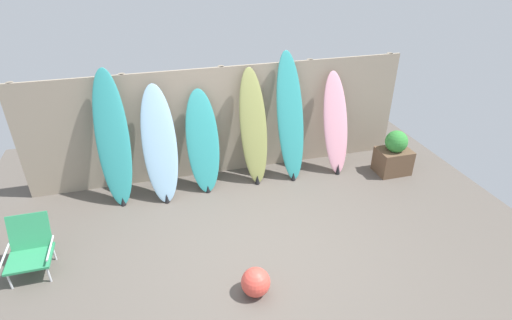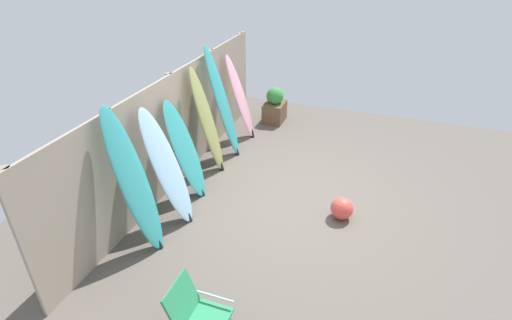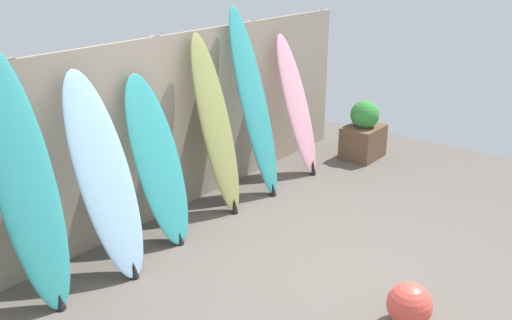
% 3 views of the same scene
% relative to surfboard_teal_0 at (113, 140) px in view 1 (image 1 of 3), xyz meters
% --- Properties ---
extents(ground, '(7.68, 7.68, 0.00)m').
position_rel_surfboard_teal_0_xyz_m(ground, '(1.68, -1.64, -0.97)').
color(ground, '#5B544C').
extents(fence_back, '(6.08, 0.11, 1.80)m').
position_rel_surfboard_teal_0_xyz_m(fence_back, '(1.68, 0.37, -0.07)').
color(fence_back, gray).
rests_on(fence_back, ground).
extents(surfboard_teal_0, '(0.48, 0.58, 1.96)m').
position_rel_surfboard_teal_0_xyz_m(surfboard_teal_0, '(0.00, 0.00, 0.00)').
color(surfboard_teal_0, teal).
rests_on(surfboard_teal_0, ground).
extents(surfboard_skyblue_1, '(0.50, 0.64, 1.69)m').
position_rel_surfboard_teal_0_xyz_m(surfboard_skyblue_1, '(0.63, -0.07, -0.13)').
color(surfboard_skyblue_1, '#8CB7D6').
rests_on(surfboard_skyblue_1, ground).
extents(surfboard_teal_2, '(0.51, 0.57, 1.54)m').
position_rel_surfboard_teal_0_xyz_m(surfboard_teal_2, '(1.27, 0.01, -0.21)').
color(surfboard_teal_2, teal).
rests_on(surfboard_teal_2, ground).
extents(surfboard_olive_3, '(0.47, 0.57, 1.81)m').
position_rel_surfboard_teal_0_xyz_m(surfboard_olive_3, '(2.08, 0.02, -0.08)').
color(surfboard_olive_3, olive).
rests_on(surfboard_olive_3, ground).
extents(surfboard_teal_4, '(0.49, 0.65, 2.02)m').
position_rel_surfboard_teal_0_xyz_m(surfboard_teal_4, '(2.68, 0.01, 0.03)').
color(surfboard_teal_4, teal).
rests_on(surfboard_teal_4, ground).
extents(surfboard_pink_5, '(0.44, 0.61, 1.65)m').
position_rel_surfboard_teal_0_xyz_m(surfboard_pink_5, '(3.47, -0.02, -0.16)').
color(surfboard_pink_5, pink).
rests_on(surfboard_pink_5, ground).
extents(beach_chair, '(0.50, 0.55, 0.65)m').
position_rel_surfboard_teal_0_xyz_m(beach_chair, '(-1.00, -1.28, -0.64)').
color(beach_chair, silver).
rests_on(beach_chair, ground).
extents(planter_box, '(0.54, 0.42, 0.76)m').
position_rel_surfboard_teal_0_xyz_m(planter_box, '(4.38, -0.44, -0.64)').
color(planter_box, brown).
rests_on(planter_box, ground).
extents(beach_ball, '(0.33, 0.33, 0.33)m').
position_rel_surfboard_teal_0_xyz_m(beach_ball, '(1.45, -2.38, -0.81)').
color(beach_ball, '#E54C3F').
rests_on(beach_ball, ground).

